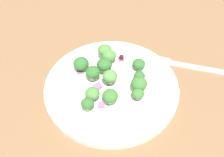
# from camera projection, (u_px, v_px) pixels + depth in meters

# --- Properties ---
(ground_plane) EXTENTS (1.80, 1.80, 0.02)m
(ground_plane) POSITION_uv_depth(u_px,v_px,m) (101.00, 90.00, 0.52)
(ground_plane) COLOR brown
(plate) EXTENTS (0.24, 0.24, 0.02)m
(plate) POSITION_uv_depth(u_px,v_px,m) (112.00, 85.00, 0.50)
(plate) COLOR white
(plate) RESTS_ON ground_plane
(dressing_pool) EXTENTS (0.14, 0.14, 0.00)m
(dressing_pool) POSITION_uv_depth(u_px,v_px,m) (112.00, 84.00, 0.50)
(dressing_pool) COLOR white
(dressing_pool) RESTS_ON plate
(broccoli_floret_0) EXTENTS (0.03, 0.03, 0.03)m
(broccoli_floret_0) POSITION_uv_depth(u_px,v_px,m) (93.00, 72.00, 0.48)
(broccoli_floret_0) COLOR #ADD18E
(broccoli_floret_0) RESTS_ON plate
(broccoli_floret_1) EXTENTS (0.02, 0.02, 0.02)m
(broccoli_floret_1) POSITION_uv_depth(u_px,v_px,m) (139.00, 76.00, 0.48)
(broccoli_floret_1) COLOR #9EC684
(broccoli_floret_1) RESTS_ON plate
(broccoli_floret_2) EXTENTS (0.03, 0.03, 0.03)m
(broccoli_floret_2) POSITION_uv_depth(u_px,v_px,m) (105.00, 50.00, 0.52)
(broccoli_floret_2) COLOR #8EB77A
(broccoli_floret_2) RESTS_ON plate
(broccoli_floret_3) EXTENTS (0.02, 0.02, 0.02)m
(broccoli_floret_3) POSITION_uv_depth(u_px,v_px,m) (138.00, 94.00, 0.46)
(broccoli_floret_3) COLOR #8EB77A
(broccoli_floret_3) RESTS_ON plate
(broccoli_floret_4) EXTENTS (0.02, 0.02, 0.02)m
(broccoli_floret_4) POSITION_uv_depth(u_px,v_px,m) (88.00, 104.00, 0.44)
(broccoli_floret_4) COLOR #ADD18E
(broccoli_floret_4) RESTS_ON plate
(broccoli_floret_5) EXTENTS (0.03, 0.03, 0.03)m
(broccoli_floret_5) POSITION_uv_depth(u_px,v_px,m) (139.00, 84.00, 0.47)
(broccoli_floret_5) COLOR #9EC684
(broccoli_floret_5) RESTS_ON plate
(broccoli_floret_6) EXTENTS (0.03, 0.03, 0.03)m
(broccoli_floret_6) POSITION_uv_depth(u_px,v_px,m) (110.00, 78.00, 0.48)
(broccoli_floret_6) COLOR #8EB77A
(broccoli_floret_6) RESTS_ON plate
(broccoli_floret_7) EXTENTS (0.03, 0.03, 0.03)m
(broccoli_floret_7) POSITION_uv_depth(u_px,v_px,m) (110.00, 56.00, 0.52)
(broccoli_floret_7) COLOR #9EC684
(broccoli_floret_7) RESTS_ON plate
(broccoli_floret_8) EXTENTS (0.03, 0.03, 0.03)m
(broccoli_floret_8) POSITION_uv_depth(u_px,v_px,m) (81.00, 64.00, 0.51)
(broccoli_floret_8) COLOR #9EC684
(broccoli_floret_8) RESTS_ON plate
(broccoli_floret_9) EXTENTS (0.02, 0.02, 0.03)m
(broccoli_floret_9) POSITION_uv_depth(u_px,v_px,m) (90.00, 93.00, 0.46)
(broccoli_floret_9) COLOR #9EC684
(broccoli_floret_9) RESTS_ON plate
(broccoli_floret_10) EXTENTS (0.02, 0.02, 0.02)m
(broccoli_floret_10) POSITION_uv_depth(u_px,v_px,m) (139.00, 64.00, 0.51)
(broccoli_floret_10) COLOR #9EC684
(broccoli_floret_10) RESTS_ON plate
(broccoli_floret_11) EXTENTS (0.03, 0.03, 0.03)m
(broccoli_floret_11) POSITION_uv_depth(u_px,v_px,m) (105.00, 65.00, 0.50)
(broccoli_floret_11) COLOR #9EC684
(broccoli_floret_11) RESTS_ON plate
(broccoli_floret_12) EXTENTS (0.03, 0.03, 0.03)m
(broccoli_floret_12) POSITION_uv_depth(u_px,v_px,m) (110.00, 96.00, 0.45)
(broccoli_floret_12) COLOR #ADD18E
(broccoli_floret_12) RESTS_ON plate
(cranberry_0) EXTENTS (0.01, 0.01, 0.01)m
(cranberry_0) POSITION_uv_depth(u_px,v_px,m) (122.00, 57.00, 0.53)
(cranberry_0) COLOR #4C0A14
(cranberry_0) RESTS_ON plate
(cranberry_1) EXTENTS (0.01, 0.01, 0.01)m
(cranberry_1) POSITION_uv_depth(u_px,v_px,m) (113.00, 57.00, 0.53)
(cranberry_1) COLOR #4C0A14
(cranberry_1) RESTS_ON plate
(cranberry_2) EXTENTS (0.01, 0.01, 0.01)m
(cranberry_2) POSITION_uv_depth(u_px,v_px,m) (109.00, 85.00, 0.49)
(cranberry_2) COLOR maroon
(cranberry_2) RESTS_ON plate
(onion_bit_0) EXTENTS (0.02, 0.02, 0.00)m
(onion_bit_0) POSITION_uv_depth(u_px,v_px,m) (96.00, 86.00, 0.48)
(onion_bit_0) COLOR #A35B93
(onion_bit_0) RESTS_ON plate
(onion_bit_1) EXTENTS (0.01, 0.01, 0.01)m
(onion_bit_1) POSITION_uv_depth(u_px,v_px,m) (80.00, 72.00, 0.51)
(onion_bit_1) COLOR #843D75
(onion_bit_1) RESTS_ON plate
(onion_bit_2) EXTENTS (0.01, 0.01, 0.01)m
(onion_bit_2) POSITION_uv_depth(u_px,v_px,m) (102.00, 105.00, 0.46)
(onion_bit_2) COLOR #A35B93
(onion_bit_2) RESTS_ON plate
(onion_bit_3) EXTENTS (0.01, 0.01, 0.00)m
(onion_bit_3) POSITION_uv_depth(u_px,v_px,m) (121.00, 60.00, 0.53)
(onion_bit_3) COLOR #934C84
(onion_bit_3) RESTS_ON plate
(onion_bit_4) EXTENTS (0.02, 0.02, 0.00)m
(onion_bit_4) POSITION_uv_depth(u_px,v_px,m) (106.00, 65.00, 0.53)
(onion_bit_4) COLOR #934C84
(onion_bit_4) RESTS_ON plate
(fork) EXTENTS (0.19, 0.03, 0.01)m
(fork) POSITION_uv_depth(u_px,v_px,m) (193.00, 67.00, 0.54)
(fork) COLOR silver
(fork) RESTS_ON ground_plane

